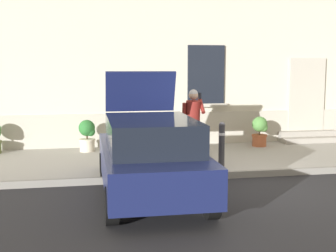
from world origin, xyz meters
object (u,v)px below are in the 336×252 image
bollard_near_person (222,143)px  planter_charcoal (174,131)px  person_on_phone (193,121)px  planter_terracotta (260,131)px  hatchback_car_navy (150,155)px  planter_cream (87,135)px

bollard_near_person → planter_charcoal: (-0.52, 2.83, -0.11)m
person_on_phone → planter_terracotta: person_on_phone is taller
hatchback_car_navy → bollard_near_person: (1.87, 1.55, -0.09)m
person_on_phone → planter_charcoal: size_ratio=2.04×
person_on_phone → planter_charcoal: person_on_phone is taller
planter_terracotta → planter_charcoal: bearing=172.1°
planter_charcoal → planter_terracotta: 2.47m
planter_cream → planter_charcoal: bearing=5.6°
planter_cream → planter_terracotta: (4.89, -0.10, 0.00)m
hatchback_car_navy → planter_charcoal: (1.35, 4.38, -0.19)m
bollard_near_person → person_on_phone: size_ratio=0.60×
hatchback_car_navy → planter_terracotta: bearing=46.8°
bollard_near_person → planter_charcoal: bearing=100.4°
person_on_phone → planter_cream: size_ratio=2.04×
hatchback_car_navy → bollard_near_person: size_ratio=3.91×
hatchback_car_navy → planter_terracotta: (3.79, 4.04, -0.19)m
bollard_near_person → planter_charcoal: size_ratio=1.22×
bollard_near_person → person_on_phone: 0.94m
hatchback_car_navy → planter_charcoal: 4.59m
person_on_phone → planter_cream: person_on_phone is taller
person_on_phone → planter_terracotta: size_ratio=2.04×
planter_charcoal → person_on_phone: bearing=-89.9°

